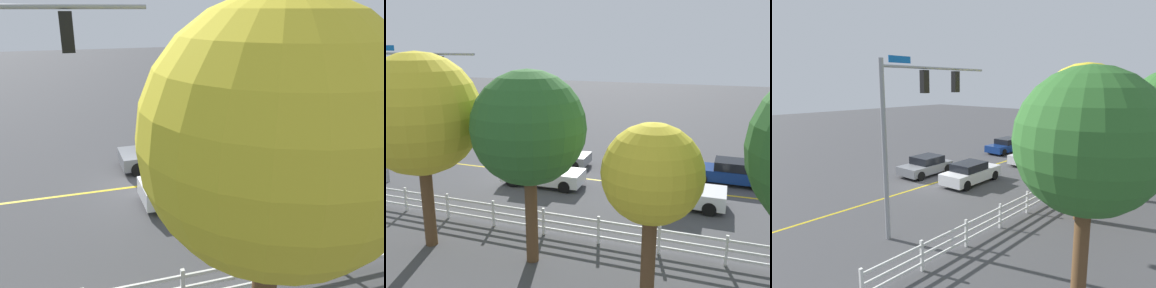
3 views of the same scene
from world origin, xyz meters
TOP-DOWN VIEW (x-y plane):
  - ground_plane at (0.00, 0.00)m, footprint 120.00×120.00m
  - lane_center_stripe at (-4.00, 0.00)m, footprint 28.00×0.16m
  - car_0 at (-1.04, -2.02)m, footprint 3.98×2.12m
  - car_1 at (-1.57, 1.77)m, footprint 4.57×1.99m
  - car_2 at (-11.49, -2.09)m, footprint 4.45×1.97m
  - car_3 at (-8.97, 2.10)m, footprint 4.45×2.05m
  - white_rail_fence at (-3.00, 7.28)m, footprint 26.10×0.10m
  - tree_2 at (-0.40, 9.57)m, footprint 4.50×4.50m

SIDE VIEW (x-z plane):
  - ground_plane at x=0.00m, z-range 0.00..0.00m
  - lane_center_stripe at x=-4.00m, z-range 0.00..0.01m
  - white_rail_fence at x=-3.00m, z-range 0.03..1.18m
  - car_0 at x=-1.04m, z-range -0.01..1.33m
  - car_2 at x=-11.49m, z-range -0.01..1.33m
  - car_3 at x=-8.97m, z-range -0.04..1.41m
  - car_1 at x=-1.57m, z-range -0.02..1.39m
  - tree_2 at x=-0.40m, z-range 1.44..8.87m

